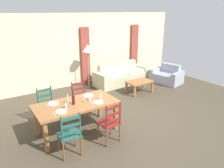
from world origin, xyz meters
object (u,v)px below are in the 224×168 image
wine_glass_near_right (100,96)px  standing_lamp (88,51)px  armchair_upholstered (167,76)px  dining_chair_far_left (47,106)px  couch (121,76)px  dining_chair_far_right (81,99)px  dining_chair_near_left (70,134)px  coffee_table (139,83)px  wine_bottle (73,99)px  dining_table (76,107)px  dining_chair_near_right (110,123)px  coffee_cup_primary (89,99)px  wine_glass_near_left (66,104)px

wine_glass_near_right → standing_lamp: size_ratio=0.10×
armchair_upholstered → wine_glass_near_right: bearing=-158.3°
dining_chair_far_left → couch: size_ratio=0.41×
dining_chair_far_right → couch: dining_chair_far_right is taller
dining_chair_far_right → couch: (2.54, 1.64, -0.19)m
wine_glass_near_right → armchair_upholstered: wine_glass_near_right is taller
dining_chair_far_right → wine_glass_near_right: 1.00m
dining_chair_near_left → armchair_upholstered: 5.57m
armchair_upholstered → standing_lamp: bearing=159.1°
dining_chair_far_left → coffee_table: dining_chair_far_left is taller
dining_chair_far_right → wine_bottle: bearing=-123.7°
couch → coffee_table: bearing=-92.9°
coffee_table → armchair_upholstered: armchair_upholstered is taller
dining_table → dining_chair_near_right: dining_chair_near_right is taller
dining_chair_far_left → coffee_table: (3.40, 0.42, -0.12)m
dining_chair_near_left → coffee_table: size_ratio=1.07×
dining_chair_near_left → coffee_table: dining_chair_near_left is taller
couch → armchair_upholstered: bearing=-30.4°
wine_glass_near_right → coffee_cup_primary: wine_glass_near_right is taller
dining_chair_near_right → wine_glass_near_right: 0.76m
dining_chair_near_right → couch: size_ratio=0.41×
wine_glass_near_right → couch: (2.43, 2.56, -0.57)m
dining_chair_near_left → dining_chair_far_right: same height
dining_chair_far_right → coffee_cup_primary: bearing=-99.5°
dining_chair_far_left → armchair_upholstered: (5.08, 0.68, -0.23)m
dining_chair_far_left → coffee_cup_primary: (0.79, -0.82, 0.32)m
wine_bottle → armchair_upholstered: wine_bottle is taller
armchair_upholstered → coffee_cup_primary: bearing=-160.7°
armchair_upholstered → dining_chair_far_right: bearing=-170.5°
wine_glass_near_left → armchair_upholstered: 5.21m
dining_chair_far_right → couch: bearing=32.9°
dining_chair_far_right → wine_bottle: wine_bottle is taller
coffee_cup_primary → couch: 3.66m
standing_lamp → dining_table: bearing=-122.5°
coffee_cup_primary → standing_lamp: 3.01m
couch → dining_chair_near_left: bearing=-137.8°
dining_chair_far_left → coffee_cup_primary: dining_chair_far_left is taller
dining_chair_far_left → dining_chair_far_right: 0.92m
wine_bottle → coffee_cup_primary: wine_bottle is taller
dining_table → wine_bottle: bearing=-160.6°
couch → wine_glass_near_left: bearing=-142.3°
couch → armchair_upholstered: couch is taller
dining_chair_far_right → coffee_cup_primary: (-0.13, -0.81, 0.32)m
armchair_upholstered → dining_chair_near_left: bearing=-156.5°
dining_chair_near_left → dining_chair_near_right: (0.92, -0.04, 0.00)m
wine_glass_near_right → armchair_upholstered: bearing=21.7°
wine_bottle → coffee_table: size_ratio=0.35×
dining_table → dining_chair_far_left: dining_chair_far_left is taller
coffee_cup_primary → armchair_upholstered: size_ratio=0.07×
dining_table → dining_chair_far_right: 0.93m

